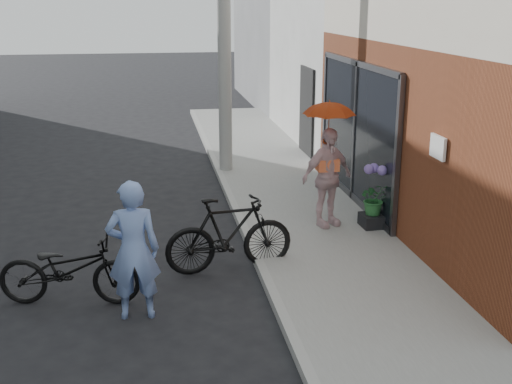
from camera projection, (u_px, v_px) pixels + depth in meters
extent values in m
plane|color=black|center=(198.00, 300.00, 8.09)|extent=(80.00, 80.00, 0.00)
cube|color=gray|center=(318.00, 232.00, 10.30)|extent=(2.20, 24.00, 0.12)
cube|color=#9E9E99|center=(247.00, 236.00, 10.11)|extent=(0.12, 24.00, 0.12)
cube|color=black|center=(356.00, 132.00, 11.51)|extent=(0.06, 3.80, 2.40)
cube|color=white|center=(438.00, 147.00, 8.26)|extent=(0.04, 0.40, 0.30)
cube|color=silver|center=(442.00, 5.00, 16.73)|extent=(8.00, 6.00, 7.00)
cube|color=slate|center=(357.00, 4.00, 23.34)|extent=(8.00, 8.00, 7.00)
cylinder|color=#9E9E99|center=(224.00, 7.00, 12.92)|extent=(0.28, 0.28, 7.00)
imported|color=#7693D3|center=(133.00, 250.00, 7.45)|extent=(0.62, 0.41, 1.69)
imported|color=black|center=(69.00, 269.00, 7.89)|extent=(1.83, 0.90, 0.92)
imported|color=black|center=(229.00, 234.00, 8.84)|extent=(1.84, 0.71, 1.08)
imported|color=beige|center=(327.00, 178.00, 10.22)|extent=(1.02, 0.72, 1.60)
imported|color=#C04316|center=(329.00, 106.00, 9.89)|extent=(0.78, 0.78, 0.69)
cube|color=black|center=(373.00, 220.00, 10.36)|extent=(0.41, 0.41, 0.21)
imported|color=#2E7337|center=(374.00, 199.00, 10.25)|extent=(0.48, 0.41, 0.53)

